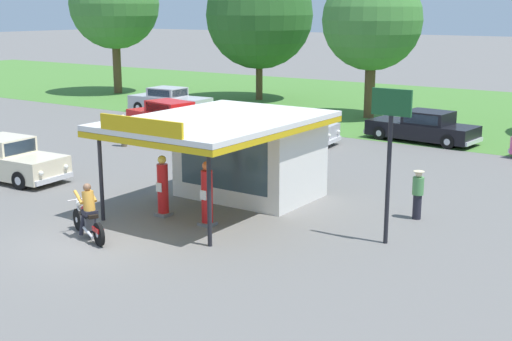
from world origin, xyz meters
The scene contains 17 objects.
ground_plane centered at (0.00, 0.00, 0.00)m, with size 300.00×300.00×0.00m, color slate.
grass_verge_strip centered at (0.00, 30.00, 0.00)m, with size 120.00×24.00×0.01m, color #477A33.
service_station_kiosk centered at (0.84, 6.02, 1.71)m, with size 5.00×6.99×3.35m.
gas_pump_nearside centered at (-0.03, 3.05, 0.86)m, with size 0.44×0.44×1.90m.
gas_pump_offside centered at (1.70, 3.05, 0.88)m, with size 0.44×0.44×1.93m.
motorcycle_with_rider centered at (-0.29, 0.27, 0.65)m, with size 2.12×1.01×1.58m.
featured_classic_sedan centered at (-7.97, 3.28, 0.71)m, with size 4.98×2.17×1.58m.
parked_car_second_row_spare centered at (-3.17, 15.29, 0.71)m, with size 4.98×2.27×1.56m.
parked_car_back_row_left centered at (2.06, 19.15, 0.67)m, with size 5.50×2.39×1.50m.
parked_car_back_row_centre_right centered at (-10.02, 14.54, 0.72)m, with size 5.53×2.78×1.56m.
parked_car_back_row_centre_left centered at (-14.10, 19.27, 0.70)m, with size 5.44×2.13×1.55m.
bystander_admiring_sedan centered at (-8.86, 10.18, 0.77)m, with size 0.34×0.34×1.49m.
bystander_standing_back_lot centered at (6.54, 7.14, 0.80)m, with size 0.34×0.34×1.51m.
tree_oak_right centered at (-13.05, 27.39, 5.64)m, with size 7.30×7.30×9.43m.
tree_oak_centre centered at (-3.29, 24.47, 5.55)m, with size 5.69×5.69×8.42m.
tree_oak_far_left centered at (-24.06, 24.71, 6.52)m, with size 6.56×6.56×9.82m.
roadside_pole_sign centered at (6.68, 4.56, 2.91)m, with size 1.10×0.12×4.20m.
Camera 1 is at (13.83, -12.08, 6.23)m, focal length 48.25 mm.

